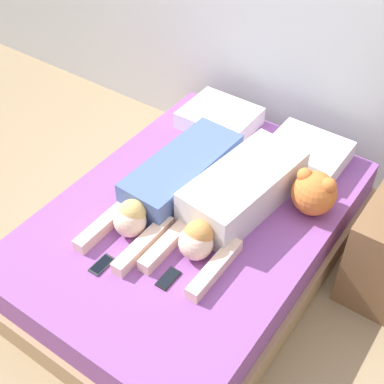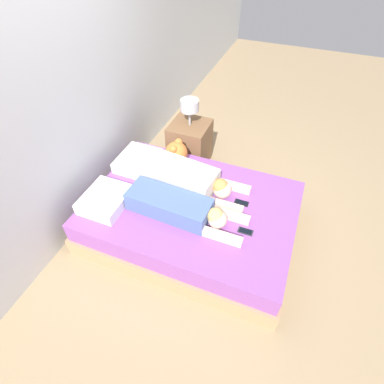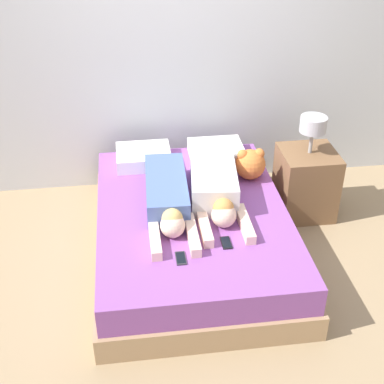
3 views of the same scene
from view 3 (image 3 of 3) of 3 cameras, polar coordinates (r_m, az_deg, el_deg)
name	(u,v)px [view 3 (image 3 of 3)]	position (r m, az deg, el deg)	size (l,w,h in m)	color
ground_plane	(192,252)	(4.27, 0.00, -6.42)	(12.00, 12.00, 0.00)	#9E8460
wall_back	(174,46)	(4.71, -1.98, 15.31)	(12.00, 0.06, 2.60)	silver
bed	(192,231)	(4.14, 0.00, -4.23)	(1.47, 2.06, 0.41)	tan
pillow_head_left	(144,157)	(4.63, -5.19, 3.79)	(0.46, 0.40, 0.12)	white
pillow_head_right	(216,152)	(4.69, 2.61, 4.29)	(0.46, 0.40, 0.12)	white
person_left	(168,197)	(4.00, -2.62, -0.49)	(0.34, 1.15, 0.20)	#4C66A5
person_right	(215,185)	(4.10, 2.46, 0.70)	(0.43, 1.11, 0.23)	silver
cell_phone_left	(181,258)	(3.55, -1.21, -7.07)	(0.07, 0.14, 0.01)	#2D2D33
cell_phone_right	(226,243)	(3.68, 3.66, -5.43)	(0.07, 0.14, 0.01)	black
plush_toy	(250,164)	(4.38, 6.24, 3.03)	(0.25, 0.25, 0.26)	orange
nightstand	(306,180)	(4.67, 12.06, 1.23)	(0.46, 0.46, 0.91)	brown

